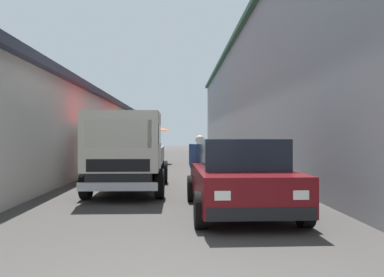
% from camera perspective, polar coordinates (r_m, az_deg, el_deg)
% --- Properties ---
extents(ground, '(90.00, 90.00, 0.00)m').
position_cam_1_polar(ground, '(16.50, -2.46, -4.91)').
color(ground, '#3D3A38').
extents(building_left_whitewash, '(49.80, 7.50, 3.46)m').
position_cam_1_polar(building_left_whitewash, '(19.95, -22.47, 0.98)').
color(building_left_whitewash, beige).
rests_on(building_left_whitewash, ground).
extents(building_right_concrete, '(49.80, 7.50, 7.15)m').
position_cam_1_polar(building_right_concrete, '(19.95, 17.79, 6.29)').
color(building_right_concrete, gray).
rests_on(building_right_concrete, ground).
extents(fruit_stall_mid_lane, '(2.47, 2.47, 2.16)m').
position_cam_1_polar(fruit_stall_mid_lane, '(19.04, -8.61, 0.69)').
color(fruit_stall_mid_lane, '#9E9EA3').
rests_on(fruit_stall_mid_lane, ground).
extents(fruit_stall_far_left, '(2.37, 2.37, 2.26)m').
position_cam_1_polar(fruit_stall_far_left, '(21.75, -6.33, 0.83)').
color(fruit_stall_far_left, '#9E9EA3').
rests_on(fruit_stall_far_left, ground).
extents(fruit_stall_near_left, '(2.48, 2.48, 2.30)m').
position_cam_1_polar(fruit_stall_near_left, '(13.31, -10.78, 1.50)').
color(fruit_stall_near_left, '#9E9EA3').
rests_on(fruit_stall_near_left, ground).
extents(hatchback_car, '(3.94, 1.98, 1.45)m').
position_cam_1_polar(hatchback_car, '(7.79, 6.85, -5.30)').
color(hatchback_car, '#600F14').
rests_on(hatchback_car, ground).
extents(delivery_truck, '(4.93, 1.99, 2.08)m').
position_cam_1_polar(delivery_truck, '(10.13, -9.56, -2.29)').
color(delivery_truck, black).
rests_on(delivery_truck, ground).
extents(vendor_by_crates, '(0.43, 0.51, 1.53)m').
position_cam_1_polar(vendor_by_crates, '(9.12, 1.18, -3.65)').
color(vendor_by_crates, '#232328').
rests_on(vendor_by_crates, ground).
extents(plastic_stool, '(0.30, 0.30, 0.43)m').
position_cam_1_polar(plastic_stool, '(14.02, 0.66, -4.49)').
color(plastic_stool, '#1E8C3F').
rests_on(plastic_stool, ground).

